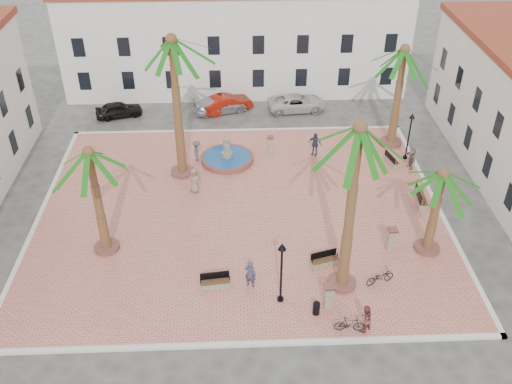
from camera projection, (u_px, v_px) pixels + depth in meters
ground at (241, 212)px, 37.25m from camera, size 120.00×120.00×0.00m
plaza at (241, 212)px, 37.21m from camera, size 26.00×22.00×0.15m
kerb_n at (238, 130)px, 46.23m from camera, size 26.30×0.30×0.16m
kerb_s at (245, 344)px, 28.18m from camera, size 26.30×0.30×0.16m
kerb_e at (437, 207)px, 37.64m from camera, size 0.30×22.30×0.16m
kerb_w at (40, 216)px, 36.77m from camera, size 0.30×22.30×0.16m
building_north at (236, 36)px, 50.94m from camera, size 30.40×7.40×9.50m
fountain at (227, 158)px, 42.10m from camera, size 3.88×3.88×2.01m
palm_nw at (172, 54)px, 35.81m from camera, size 5.51×5.51×10.26m
palm_sw at (91, 165)px, 30.68m from camera, size 4.88×4.88×7.03m
palm_s at (358, 145)px, 26.49m from camera, size 5.11×5.11×10.18m
palm_e at (441, 185)px, 31.35m from camera, size 4.88×4.88×5.72m
palm_ne at (403, 61)px, 40.54m from camera, size 5.45×5.45×8.00m
bench_s at (215, 283)px, 31.25m from camera, size 1.75×0.71×0.90m
bench_se at (324, 261)px, 32.72m from camera, size 1.76×0.98×0.89m
bench_e at (420, 199)px, 37.71m from camera, size 0.76×1.97×1.02m
bench_ne at (391, 161)px, 41.80m from camera, size 0.88×1.66×0.84m
lamppost_s at (282, 263)px, 29.04m from camera, size 0.43×0.43×3.95m
lamppost_e at (410, 128)px, 41.11m from camera, size 0.40×0.40×3.72m
bollard_se at (329, 296)px, 29.68m from camera, size 0.59×0.59×1.55m
bollard_n at (270, 144)px, 42.81m from camera, size 0.52×0.52×1.39m
bollard_e at (391, 239)px, 33.51m from camera, size 0.60×0.60×1.56m
litter_bin at (316, 308)px, 29.57m from camera, size 0.38×0.38×0.73m
cyclist_a at (250, 274)px, 30.97m from camera, size 0.74×0.62×1.74m
bicycle_a at (380, 277)px, 31.38m from camera, size 1.80×1.11×0.89m
cyclist_b at (365, 319)px, 28.36m from camera, size 1.01×0.97×1.64m
bicycle_b at (349, 324)px, 28.54m from camera, size 1.60×0.56×0.94m
pedestrian_fountain_a at (194, 180)px, 38.46m from camera, size 1.03×0.85×1.80m
pedestrian_fountain_b at (315, 144)px, 42.49m from camera, size 1.15×0.92×1.82m
pedestrian_north at (197, 151)px, 41.87m from camera, size 0.70×1.10×1.63m
pedestrian_east at (411, 158)px, 41.01m from camera, size 0.67×1.56×1.63m
car_black at (119, 109)px, 48.06m from camera, size 4.13×2.56×1.31m
car_red at (227, 103)px, 48.88m from camera, size 4.68×3.17×1.46m
car_silver at (220, 105)px, 48.77m from camera, size 4.99×3.27×1.34m
car_white at (297, 103)px, 49.03m from camera, size 5.18×2.79×1.38m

